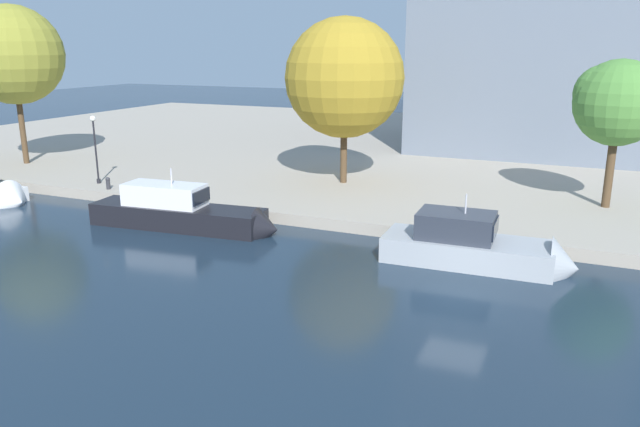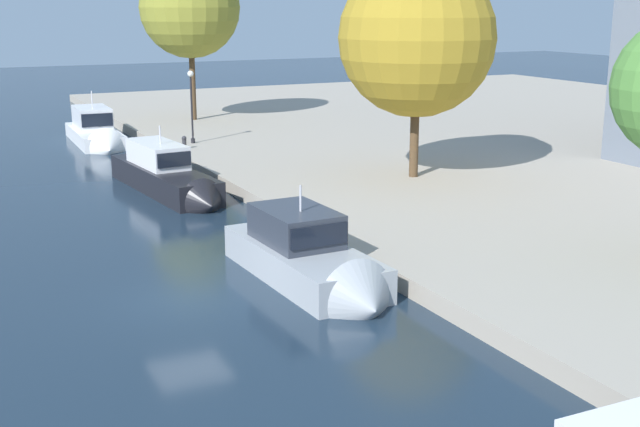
{
  "view_description": "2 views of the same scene",
  "coord_description": "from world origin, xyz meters",
  "px_view_note": "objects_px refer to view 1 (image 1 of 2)",
  "views": [
    {
      "loc": [
        4.15,
        -23.14,
        9.81
      ],
      "look_at": [
        -7.34,
        3.14,
        1.96
      ],
      "focal_mm": 34.49,
      "sensor_mm": 36.0,
      "label": 1
    },
    {
      "loc": [
        24.84,
        -7.34,
        9.41
      ],
      "look_at": [
        -2.14,
        5.88,
        1.79
      ],
      "focal_mm": 46.57,
      "sensor_mm": 36.0,
      "label": 2
    }
  ],
  "objects_px": {
    "motor_yacht_1": "(185,216)",
    "lamp_post": "(95,143)",
    "motor_yacht_2": "(480,252)",
    "tree_1": "(12,54)",
    "tree_0": "(345,75)",
    "mooring_bollard_0": "(108,183)",
    "tree_3": "(614,102)"
  },
  "relations": [
    {
      "from": "motor_yacht_1",
      "to": "lamp_post",
      "type": "bearing_deg",
      "value": 150.49
    },
    {
      "from": "motor_yacht_1",
      "to": "motor_yacht_2",
      "type": "distance_m",
      "value": 16.02
    },
    {
      "from": "lamp_post",
      "to": "tree_1",
      "type": "distance_m",
      "value": 12.59
    },
    {
      "from": "lamp_post",
      "to": "tree_0",
      "type": "bearing_deg",
      "value": 24.94
    },
    {
      "from": "motor_yacht_2",
      "to": "mooring_bollard_0",
      "type": "distance_m",
      "value": 24.83
    },
    {
      "from": "motor_yacht_1",
      "to": "mooring_bollard_0",
      "type": "height_order",
      "value": "motor_yacht_1"
    },
    {
      "from": "motor_yacht_1",
      "to": "tree_0",
      "type": "height_order",
      "value": "tree_0"
    },
    {
      "from": "motor_yacht_1",
      "to": "mooring_bollard_0",
      "type": "relative_size",
      "value": 13.74
    },
    {
      "from": "tree_0",
      "to": "tree_3",
      "type": "relative_size",
      "value": 1.3
    },
    {
      "from": "motor_yacht_2",
      "to": "tree_0",
      "type": "bearing_deg",
      "value": 132.77
    },
    {
      "from": "motor_yacht_2",
      "to": "tree_0",
      "type": "distance_m",
      "value": 17.54
    },
    {
      "from": "mooring_bollard_0",
      "to": "tree_0",
      "type": "relative_size",
      "value": 0.07
    },
    {
      "from": "motor_yacht_2",
      "to": "mooring_bollard_0",
      "type": "relative_size",
      "value": 10.81
    },
    {
      "from": "motor_yacht_2",
      "to": "tree_0",
      "type": "height_order",
      "value": "tree_0"
    },
    {
      "from": "tree_3",
      "to": "motor_yacht_2",
      "type": "bearing_deg",
      "value": -114.85
    },
    {
      "from": "motor_yacht_1",
      "to": "tree_0",
      "type": "distance_m",
      "value": 14.67
    },
    {
      "from": "tree_1",
      "to": "tree_0",
      "type": "bearing_deg",
      "value": 8.14
    },
    {
      "from": "tree_0",
      "to": "tree_1",
      "type": "relative_size",
      "value": 0.9
    },
    {
      "from": "motor_yacht_2",
      "to": "tree_3",
      "type": "distance_m",
      "value": 13.65
    },
    {
      "from": "motor_yacht_2",
      "to": "mooring_bollard_0",
      "type": "xyz_separation_m",
      "value": [
        -24.64,
        3.05,
        0.46
      ]
    },
    {
      "from": "motor_yacht_1",
      "to": "tree_3",
      "type": "relative_size",
      "value": 1.32
    },
    {
      "from": "motor_yacht_1",
      "to": "lamp_post",
      "type": "distance_m",
      "value": 11.86
    },
    {
      "from": "lamp_post",
      "to": "tree_3",
      "type": "height_order",
      "value": "tree_3"
    },
    {
      "from": "motor_yacht_1",
      "to": "motor_yacht_2",
      "type": "relative_size",
      "value": 1.27
    },
    {
      "from": "lamp_post",
      "to": "mooring_bollard_0",
      "type": "bearing_deg",
      "value": -31.41
    },
    {
      "from": "motor_yacht_2",
      "to": "tree_1",
      "type": "relative_size",
      "value": 0.72
    },
    {
      "from": "mooring_bollard_0",
      "to": "tree_3",
      "type": "xyz_separation_m",
      "value": [
        29.77,
        8.03,
        5.65
      ]
    },
    {
      "from": "lamp_post",
      "to": "tree_1",
      "type": "bearing_deg",
      "value": 162.39
    },
    {
      "from": "mooring_bollard_0",
      "to": "tree_1",
      "type": "xyz_separation_m",
      "value": [
        -12.59,
        4.55,
        8.05
      ]
    },
    {
      "from": "motor_yacht_2",
      "to": "mooring_bollard_0",
      "type": "height_order",
      "value": "motor_yacht_2"
    },
    {
      "from": "motor_yacht_2",
      "to": "tree_3",
      "type": "relative_size",
      "value": 1.04
    },
    {
      "from": "mooring_bollard_0",
      "to": "tree_3",
      "type": "bearing_deg",
      "value": 15.09
    }
  ]
}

